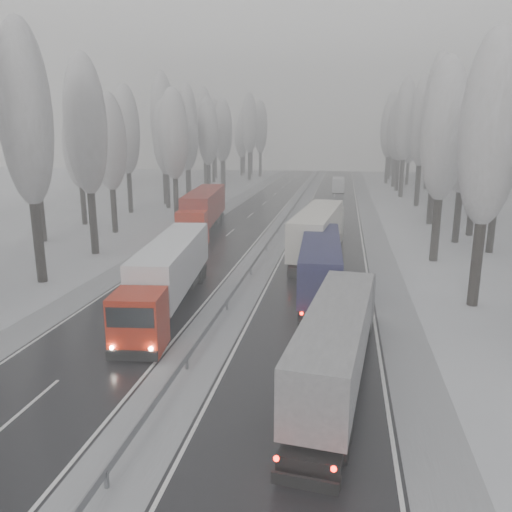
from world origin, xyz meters
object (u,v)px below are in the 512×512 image
(truck_grey_tarp, at_px, (339,334))
(truck_red_white, at_px, (169,271))
(truck_blue_box, at_px, (320,260))
(box_truck_distant, at_px, (338,185))
(truck_cream_box, at_px, (320,229))
(truck_red_red, at_px, (203,209))

(truck_grey_tarp, relative_size, truck_red_white, 0.91)
(truck_blue_box, bearing_deg, box_truck_distant, 87.37)
(truck_grey_tarp, height_order, truck_cream_box, truck_cream_box)
(truck_grey_tarp, relative_size, truck_blue_box, 0.94)
(truck_grey_tarp, height_order, truck_red_white, truck_red_white)
(truck_grey_tarp, bearing_deg, truck_cream_box, 101.37)
(truck_grey_tarp, xyz_separation_m, truck_red_white, (-10.41, 7.79, 0.21))
(truck_grey_tarp, distance_m, truck_blue_box, 12.37)
(truck_blue_box, xyz_separation_m, truck_red_red, (-13.45, 18.83, 0.36))
(truck_grey_tarp, height_order, truck_blue_box, truck_blue_box)
(truck_blue_box, bearing_deg, truck_grey_tarp, -85.85)
(truck_cream_box, bearing_deg, truck_grey_tarp, -79.74)
(truck_cream_box, relative_size, truck_red_white, 1.09)
(truck_red_white, bearing_deg, truck_blue_box, 19.94)
(truck_cream_box, bearing_deg, box_truck_distant, 94.20)
(truck_blue_box, height_order, truck_red_red, truck_red_red)
(truck_blue_box, xyz_separation_m, box_truck_distant, (0.34, 61.19, -0.94))
(truck_red_white, bearing_deg, truck_red_red, 94.16)
(box_truck_distant, xyz_separation_m, truck_red_white, (-9.37, -65.69, 1.00))
(truck_red_white, bearing_deg, truck_cream_box, 52.65)
(box_truck_distant, height_order, truck_red_red, truck_red_red)
(box_truck_distant, distance_m, truck_red_red, 44.57)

